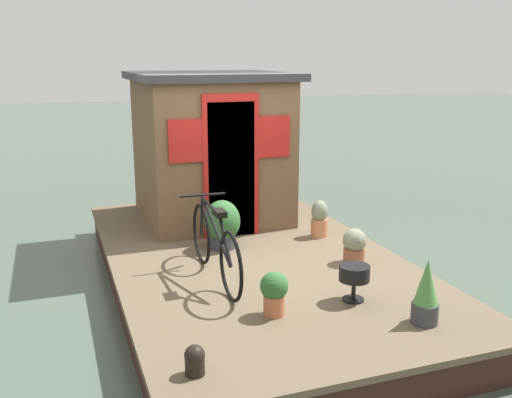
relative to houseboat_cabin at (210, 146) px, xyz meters
name	(u,v)px	position (x,y,z in m)	size (l,w,h in m)	color
ground_plane	(250,285)	(-1.70, 0.00, -1.42)	(60.00, 60.00, 0.00)	#47564C
houseboat_deck	(250,269)	(-1.70, 0.00, -1.22)	(5.62, 3.18, 0.40)	brown
houseboat_cabin	(210,146)	(0.00, 0.00, 0.00)	(2.15, 2.06, 2.02)	brown
bicycle	(215,245)	(-2.35, 0.60, -0.65)	(1.75, 0.50, 0.81)	black
potted_plant_succulent	(274,291)	(-3.32, 0.34, -0.80)	(0.25, 0.25, 0.40)	#B2603D
potted_plant_lavender	(319,219)	(-1.38, -1.04, -0.79)	(0.21, 0.21, 0.47)	#C6754C
potted_plant_fern	(426,293)	(-3.90, -0.82, -0.75)	(0.23, 0.23, 0.58)	#38383D
potted_plant_rosemary	(354,245)	(-2.38, -0.99, -0.82)	(0.26, 0.26, 0.39)	#935138
potted_plant_mint	(222,224)	(-1.40, 0.25, -0.72)	(0.43, 0.43, 0.58)	#38383D
charcoal_grill	(354,275)	(-3.28, -0.48, -0.77)	(0.29, 0.29, 0.35)	black
mooring_bollard	(195,360)	(-4.04, 1.24, -0.90)	(0.15, 0.15, 0.23)	black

